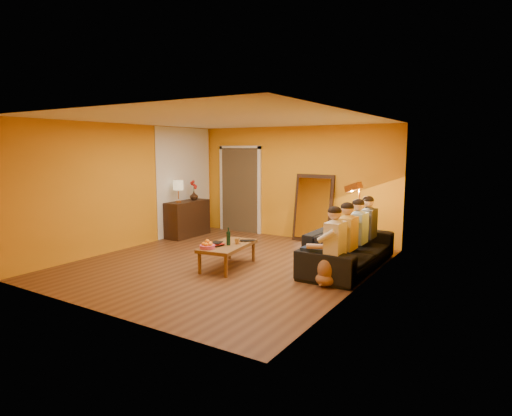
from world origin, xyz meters
The scene contains 27 objects.
room_shell centered at (0.00, 0.37, 1.30)m, with size 5.00×5.50×2.60m.
white_accent centered at (-2.48, 1.75, 1.30)m, with size 0.02×1.90×2.58m, color white.
doorway_recess centered at (-1.50, 2.83, 1.05)m, with size 1.06×0.30×2.10m, color #3F2D19.
door_jamb_left centered at (-2.07, 2.71, 1.05)m, with size 0.08×0.06×2.20m, color white.
door_jamb_right centered at (-0.93, 2.71, 1.05)m, with size 0.08×0.06×2.20m, color white.
door_header centered at (-1.50, 2.71, 2.12)m, with size 1.22×0.06×0.08m, color white.
mirror_frame centered at (0.55, 2.63, 0.76)m, with size 0.92×0.06×1.52m, color black.
mirror_glass centered at (0.55, 2.59, 0.76)m, with size 0.78×0.02×1.36m, color white.
sideboard centered at (-2.24, 1.55, 0.42)m, with size 0.44×1.18×0.85m, color black.
table_lamp centered at (-2.24, 1.25, 1.10)m, with size 0.24×0.24×0.51m, color beige, non-canonical shape.
sofa centered at (2.00, 0.95, 0.36)m, with size 0.96×2.45×0.71m, color black.
coffee_table centered at (0.18, -0.16, 0.21)m, with size 0.62×1.22×0.42m, color brown, non-canonical shape.
floor_lamp centered at (1.97, 1.53, 0.72)m, with size 0.30×0.24×1.44m, color #BC7437, non-canonical shape.
dog centered at (2.06, -0.14, 0.30)m, with size 0.33×0.52×0.61m, color #966444, non-canonical shape.
person_far_left centered at (2.13, -0.05, 0.61)m, with size 0.70×0.44×1.22m, color silver, non-canonical shape.
person_mid_left centered at (2.13, 0.50, 0.61)m, with size 0.70×0.44×1.22m, color gold, non-canonical shape.
person_mid_right centered at (2.13, 1.05, 0.61)m, with size 0.70×0.44×1.22m, color #85A5CF, non-canonical shape.
person_far_right centered at (2.13, 1.60, 0.61)m, with size 0.70×0.44×1.22m, color #2D2D31, non-canonical shape.
fruit_bowl centered at (0.08, -0.61, 0.50)m, with size 0.26×0.26×0.16m, color #CB476E, non-canonical shape.
wine_bottle centered at (0.23, -0.21, 0.58)m, with size 0.07×0.07×0.31m, color black.
tumbler centered at (0.30, -0.04, 0.47)m, with size 0.10×0.10×0.10m, color #B27F3F.
laptop centered at (0.36, 0.19, 0.43)m, with size 0.29×0.19×0.02m, color black.
book_lower centered at (0.00, -0.36, 0.43)m, with size 0.18×0.24×0.02m, color black.
book_mid centered at (0.01, -0.35, 0.45)m, with size 0.18×0.25×0.02m, color #AE1B13.
book_upper centered at (0.00, -0.37, 0.47)m, with size 0.16×0.22×0.02m, color black.
vase centered at (-2.24, 1.80, 0.95)m, with size 0.20×0.20×0.21m, color black.
flowers centered at (-2.24, 1.80, 1.21)m, with size 0.17×0.17×0.48m, color #AE1B13, non-canonical shape.
Camera 1 is at (4.50, -6.16, 2.10)m, focal length 30.00 mm.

